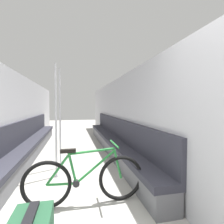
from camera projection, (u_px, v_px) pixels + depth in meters
The scene contains 7 objects.
wall_left at pixel (19, 116), 4.43m from camera, with size 0.10×10.93×2.13m, color #B2B2B7.
wall_right at pixel (121, 115), 5.02m from camera, with size 0.10×10.93×2.13m, color #B2B2B7.
bench_seat_row_left at pixel (30, 144), 4.59m from camera, with size 0.41×6.29×0.96m.
bench_seat_row_right at pixel (113, 141), 5.08m from camera, with size 0.41×6.29×0.96m.
bicycle at pixel (86, 180), 2.35m from camera, with size 1.63×0.46×0.82m.
grab_pole_near at pixel (56, 122), 3.24m from camera, with size 0.08×0.08×2.11m.
grab_pole_far at pixel (60, 120), 3.70m from camera, with size 0.08×0.08×2.11m.
Camera 1 is at (-0.00, -0.97, 1.35)m, focal length 28.00 mm.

